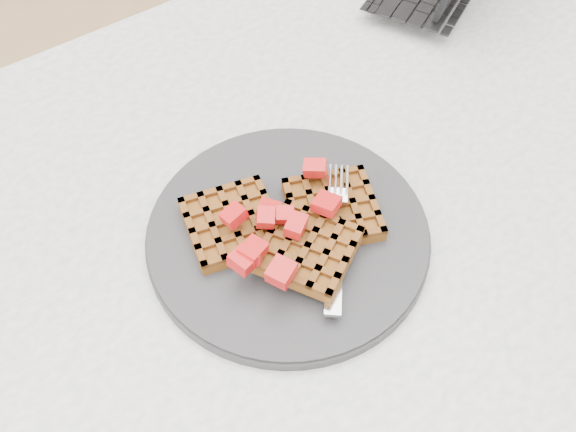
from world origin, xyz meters
The scene contains 6 objects.
ground centered at (0.00, 0.00, 0.00)m, with size 4.00×4.00×0.00m, color tan.
table centered at (0.00, 0.00, 0.64)m, with size 1.20×0.80×0.75m.
plate centered at (-0.08, -0.03, 0.76)m, with size 0.29×0.29×0.02m, color #232426.
waffles centered at (-0.08, -0.04, 0.78)m, with size 0.21×0.19×0.03m.
strawberry_pile centered at (-0.08, -0.03, 0.80)m, with size 0.15×0.15×0.02m, color #A30106, non-canonical shape.
fork centered at (-0.05, -0.07, 0.77)m, with size 0.02×0.18×0.02m, color silver, non-canonical shape.
Camera 1 is at (-0.30, -0.34, 1.30)m, focal length 40.00 mm.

